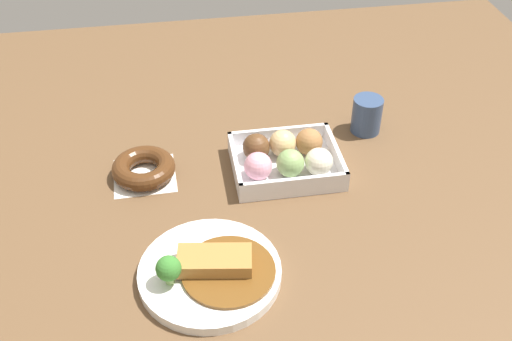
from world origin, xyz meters
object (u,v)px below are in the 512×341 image
at_px(donut_box, 286,158).
at_px(chocolate_ring_donut, 144,168).
at_px(curry_plate, 210,271).
at_px(coffee_mug, 367,115).

height_order(donut_box, chocolate_ring_donut, donut_box).
xyz_separation_m(curry_plate, coffee_mug, (0.36, 0.35, 0.02)).
bearing_deg(coffee_mug, donut_box, -152.21).
bearing_deg(curry_plate, donut_box, 55.30).
height_order(curry_plate, chocolate_ring_donut, curry_plate).
relative_size(curry_plate, donut_box, 1.12).
xyz_separation_m(donut_box, chocolate_ring_donut, (-0.27, 0.02, -0.01)).
bearing_deg(curry_plate, chocolate_ring_donut, 109.78).
bearing_deg(donut_box, curry_plate, -124.70).
xyz_separation_m(curry_plate, donut_box, (0.17, 0.25, 0.01)).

